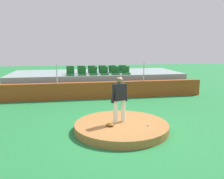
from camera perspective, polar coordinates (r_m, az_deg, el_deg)
ground_plane at (r=8.81m, az=2.28°, el=-9.85°), size 60.00×60.00×0.00m
pitchers_mound at (r=8.77m, az=2.28°, el=-9.00°), size 3.44×3.44×0.28m
pitcher at (r=8.58m, az=1.83°, el=-1.53°), size 0.69×0.39×1.72m
baseball at (r=8.52m, az=8.73°, el=-8.45°), size 0.07×0.07×0.07m
fielding_glove at (r=8.36m, az=-0.49°, el=-8.55°), size 0.36×0.33×0.11m
brick_barrier at (r=13.98m, az=-2.63°, el=-0.13°), size 12.47×0.40×0.97m
fence_post_left at (r=13.73m, az=-13.22°, el=3.84°), size 0.06×0.06×1.13m
fence_post_right at (r=14.40m, az=7.70°, el=4.32°), size 0.06×0.06×1.13m
bleacher_platform at (r=16.66m, az=-3.90°, el=2.10°), size 11.45×4.40×1.27m
stadium_chair_0 at (r=14.78m, az=-10.03°, el=3.98°), size 0.48×0.44×0.50m
stadium_chair_1 at (r=14.82m, az=-7.22°, el=4.07°), size 0.48×0.44×0.50m
stadium_chair_2 at (r=14.89m, az=-4.52°, el=4.15°), size 0.48×0.44×0.50m
stadium_chair_3 at (r=14.95m, az=-1.85°, el=4.20°), size 0.48×0.44×0.50m
stadium_chair_4 at (r=15.07m, az=0.84°, el=4.26°), size 0.48×0.44×0.50m
stadium_chair_5 at (r=15.21m, az=3.39°, el=4.30°), size 0.48×0.44×0.50m
stadium_chair_6 at (r=15.71m, az=-10.10°, el=4.35°), size 0.48×0.44×0.50m
stadium_chair_7 at (r=15.71m, az=-7.46°, el=4.43°), size 0.48×0.44×0.50m
stadium_chair_8 at (r=15.79m, az=-4.93°, el=4.51°), size 0.48×0.44×0.50m
stadium_chair_9 at (r=15.87m, az=-2.36°, el=4.57°), size 0.48×0.44×0.50m
stadium_chair_10 at (r=15.95m, az=0.11°, el=4.61°), size 0.48×0.44×0.50m
stadium_chair_11 at (r=16.09m, az=2.62°, el=4.65°), size 0.48×0.44×0.50m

